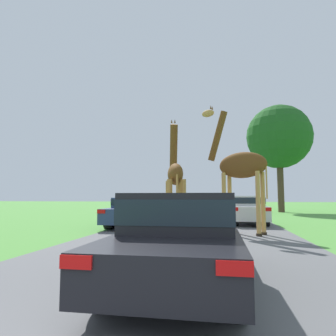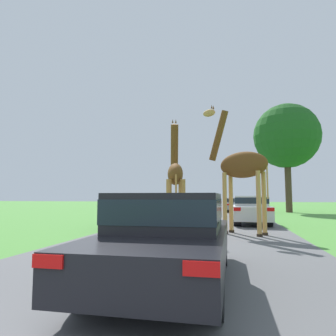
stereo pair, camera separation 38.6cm
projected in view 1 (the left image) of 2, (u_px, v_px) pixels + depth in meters
The scene contains 9 objects.
road at pixel (211, 210), 30.84m from camera, with size 7.37×120.00×0.00m.
giraffe_near_road at pixel (175, 177), 11.17m from camera, with size 0.97×2.57×4.60m.
giraffe_companion at pixel (239, 167), 11.42m from camera, with size 2.58×1.60×5.15m.
car_lead_maroon at pixel (182, 234), 4.97m from camera, with size 1.81×4.57×1.44m.
car_queue_right at pixel (175, 206), 20.28m from camera, with size 1.99×4.47×1.40m.
car_queue_left at pixel (230, 204), 27.52m from camera, with size 1.87×4.51×1.27m.
car_far_ahead at pixel (136, 211), 14.04m from camera, with size 1.88×4.60×1.34m.
car_verge_right at pixel (247, 209), 15.30m from camera, with size 1.76×3.93×1.42m.
tree_centre_back at pixel (279, 137), 27.39m from camera, with size 5.81×5.81×9.76m.
Camera 1 is at (0.98, -1.41, 1.39)m, focal length 32.00 mm.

